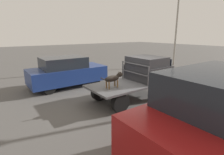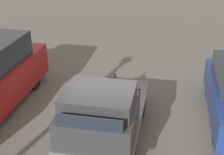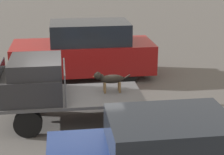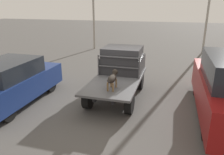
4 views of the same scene
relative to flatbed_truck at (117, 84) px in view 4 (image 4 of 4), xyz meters
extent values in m
plane|color=#514F4C|center=(0.00, 0.00, -0.57)|extent=(80.00, 80.00, 0.00)
cylinder|color=black|center=(1.18, 0.75, -0.21)|extent=(0.73, 0.24, 0.73)
cylinder|color=black|center=(1.18, -0.75, -0.21)|extent=(0.73, 0.24, 0.73)
cylinder|color=black|center=(-1.18, 0.75, -0.21)|extent=(0.73, 0.24, 0.73)
cylinder|color=black|center=(-1.18, -0.75, -0.21)|extent=(0.73, 0.24, 0.73)
cube|color=black|center=(0.00, 0.32, 0.05)|extent=(3.52, 0.10, 0.18)
cube|color=black|center=(0.00, -0.32, 0.05)|extent=(3.52, 0.10, 0.18)
cube|color=#4C4C4F|center=(0.00, 0.00, 0.18)|extent=(3.82, 1.82, 0.08)
cube|color=#28282B|center=(1.07, 0.00, 0.55)|extent=(1.58, 1.70, 0.67)
cube|color=#28282B|center=(0.95, 0.00, 1.09)|extent=(1.35, 1.56, 0.41)
cube|color=black|center=(1.85, 0.00, 1.03)|extent=(0.02, 1.39, 0.31)
cube|color=#4C4C4F|center=(0.21, 0.83, 0.64)|extent=(0.04, 0.04, 0.84)
cube|color=#4C4C4F|center=(0.21, -0.83, 0.64)|extent=(0.04, 0.04, 0.84)
cube|color=#4C4C4F|center=(0.21, 0.00, 1.04)|extent=(0.04, 1.66, 0.04)
cube|color=#4C4C4F|center=(0.21, 0.00, 0.64)|extent=(0.04, 1.66, 0.04)
cylinder|color=brown|center=(-0.89, -0.02, 0.37)|extent=(0.06, 0.06, 0.30)
cylinder|color=brown|center=(-0.89, -0.20, 0.37)|extent=(0.06, 0.06, 0.30)
cylinder|color=brown|center=(-1.31, -0.02, 0.37)|extent=(0.06, 0.06, 0.30)
cylinder|color=brown|center=(-1.31, -0.20, 0.37)|extent=(0.06, 0.06, 0.30)
ellipsoid|color=black|center=(-1.10, -0.11, 0.60)|extent=(0.67, 0.25, 0.25)
sphere|color=brown|center=(-0.92, -0.11, 0.55)|extent=(0.11, 0.11, 0.11)
cylinder|color=black|center=(-0.82, -0.11, 0.66)|extent=(0.17, 0.14, 0.17)
sphere|color=black|center=(-0.70, -0.11, 0.71)|extent=(0.21, 0.21, 0.21)
cone|color=brown|center=(-0.61, -0.11, 0.69)|extent=(0.12, 0.12, 0.12)
cone|color=black|center=(-0.71, -0.05, 0.80)|extent=(0.06, 0.08, 0.10)
cone|color=black|center=(-0.71, -0.17, 0.80)|extent=(0.06, 0.08, 0.10)
cylinder|color=black|center=(-1.49, -0.11, 0.62)|extent=(0.28, 0.04, 0.19)
cylinder|color=black|center=(-0.18, 4.42, -0.27)|extent=(0.60, 0.20, 0.60)
cylinder|color=black|center=(-0.18, 2.86, -0.27)|extent=(0.60, 0.20, 0.60)
cylinder|color=black|center=(-2.75, 2.86, -0.27)|extent=(0.60, 0.20, 0.60)
cube|color=navy|center=(-1.46, 3.64, 0.09)|extent=(4.14, 1.84, 0.82)
cube|color=#1E232B|center=(-1.67, 3.64, 0.80)|extent=(2.28, 1.65, 0.59)
cylinder|color=black|center=(1.08, -3.09, -0.27)|extent=(0.60, 0.20, 0.60)
cylinder|color=black|center=(-2.16, -3.09, -0.27)|extent=(0.60, 0.20, 0.60)
cylinder|color=gray|center=(9.24, 4.32, 3.32)|extent=(0.16, 0.16, 7.78)
cylinder|color=gray|center=(10.04, -4.25, 2.93)|extent=(0.16, 0.16, 7.00)
camera|label=1|loc=(-5.01, -5.55, 2.33)|focal=28.00mm
camera|label=2|loc=(6.86, 1.46, 4.57)|focal=50.00mm
camera|label=3|loc=(0.24, 9.66, 3.92)|focal=60.00mm
camera|label=4|loc=(-7.82, -2.00, 3.00)|focal=35.00mm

